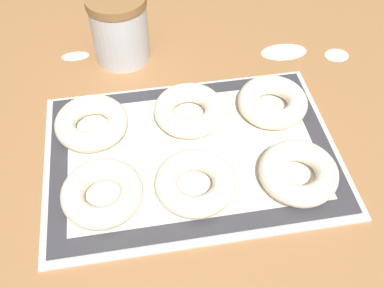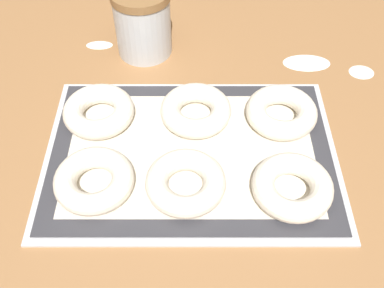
# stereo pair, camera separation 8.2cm
# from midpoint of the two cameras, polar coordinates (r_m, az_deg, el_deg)

# --- Properties ---
(ground_plane) EXTENTS (2.80, 2.80, 0.00)m
(ground_plane) POSITION_cam_midpoint_polar(r_m,az_deg,el_deg) (0.77, -3.45, -2.79)
(ground_plane) COLOR olive
(baking_tray) EXTENTS (0.50, 0.35, 0.01)m
(baking_tray) POSITION_cam_midpoint_polar(r_m,az_deg,el_deg) (0.77, -3.02, -1.40)
(baking_tray) COLOR silver
(baking_tray) RESTS_ON ground_plane
(baking_mat) EXTENTS (0.48, 0.33, 0.00)m
(baking_mat) POSITION_cam_midpoint_polar(r_m,az_deg,el_deg) (0.77, -3.04, -1.15)
(baking_mat) COLOR #333338
(baking_mat) RESTS_ON baking_tray
(bagel_front_left) EXTENTS (0.13, 0.13, 0.04)m
(bagel_front_left) POSITION_cam_midpoint_polar(r_m,az_deg,el_deg) (0.72, -14.58, -6.26)
(bagel_front_left) COLOR silver
(bagel_front_left) RESTS_ON baking_mat
(bagel_front_center) EXTENTS (0.13, 0.13, 0.04)m
(bagel_front_center) POSITION_cam_midpoint_polar(r_m,az_deg,el_deg) (0.71, -2.71, -5.11)
(bagel_front_center) COLOR silver
(bagel_front_center) RESTS_ON baking_mat
(bagel_front_right) EXTENTS (0.13, 0.13, 0.04)m
(bagel_front_right) POSITION_cam_midpoint_polar(r_m,az_deg,el_deg) (0.73, 10.26, -3.80)
(bagel_front_right) COLOR silver
(bagel_front_right) RESTS_ON baking_mat
(bagel_back_left) EXTENTS (0.13, 0.13, 0.04)m
(bagel_back_left) POSITION_cam_midpoint_polar(r_m,az_deg,el_deg) (0.82, -15.49, 2.43)
(bagel_back_left) COLOR silver
(bagel_back_left) RESTS_ON baking_mat
(bagel_back_center) EXTENTS (0.13, 0.13, 0.04)m
(bagel_back_center) POSITION_cam_midpoint_polar(r_m,az_deg,el_deg) (0.81, -3.25, 4.14)
(bagel_back_center) COLOR silver
(bagel_back_center) RESTS_ON baking_mat
(bagel_back_right) EXTENTS (0.13, 0.13, 0.04)m
(bagel_back_right) POSITION_cam_midpoint_polar(r_m,az_deg,el_deg) (0.83, 7.42, 5.16)
(bagel_back_right) COLOR silver
(bagel_back_right) RESTS_ON baking_mat
(flour_canister) EXTENTS (0.12, 0.12, 0.14)m
(flour_canister) POSITION_cam_midpoint_polar(r_m,az_deg,el_deg) (0.94, -11.74, 14.14)
(flour_canister) COLOR silver
(flour_canister) RESTS_ON ground_plane
(flour_patch_near) EXTENTS (0.10, 0.05, 0.00)m
(flour_patch_near) POSITION_cam_midpoint_polar(r_m,az_deg,el_deg) (0.99, 9.27, 11.40)
(flour_patch_near) COLOR white
(flour_patch_near) RESTS_ON ground_plane
(flour_patch_far) EXTENTS (0.05, 0.04, 0.00)m
(flour_patch_far) POSITION_cam_midpoint_polar(r_m,az_deg,el_deg) (1.00, 15.71, 10.74)
(flour_patch_far) COLOR white
(flour_patch_far) RESTS_ON ground_plane
(flour_patch_side) EXTENTS (0.06, 0.03, 0.00)m
(flour_patch_side) POSITION_cam_midpoint_polar(r_m,az_deg,el_deg) (1.01, -16.93, 10.57)
(flour_patch_side) COLOR white
(flour_patch_side) RESTS_ON ground_plane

